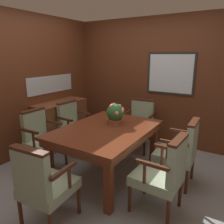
% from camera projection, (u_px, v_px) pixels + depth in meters
% --- Properties ---
extents(ground_plane, '(14.00, 14.00, 0.00)m').
position_uv_depth(ground_plane, '(98.00, 175.00, 3.28)').
color(ground_plane, '#93969E').
extents(wall_back, '(7.20, 0.08, 2.45)m').
position_uv_depth(wall_back, '(147.00, 81.00, 4.39)').
color(wall_back, '#5B2D19').
rests_on(wall_back, ground_plane).
extents(wall_left, '(0.08, 7.20, 2.45)m').
position_uv_depth(wall_left, '(24.00, 86.00, 3.76)').
color(wall_left, '#5B2D19').
rests_on(wall_left, ground_plane).
extents(dining_table, '(1.14, 1.56, 0.74)m').
position_uv_depth(dining_table, '(107.00, 134.00, 3.13)').
color(dining_table, maroon).
rests_on(dining_table, ground_plane).
extents(chair_head_far, '(0.55, 0.55, 0.93)m').
position_uv_depth(chair_head_far, '(140.00, 123.00, 4.12)').
color(chair_head_far, '#472314').
rests_on(chair_head_far, ground_plane).
extents(chair_right_far, '(0.53, 0.53, 0.93)m').
position_uv_depth(chair_right_far, '(180.00, 150.00, 2.95)').
color(chair_right_far, '#472314').
rests_on(chair_right_far, ground_plane).
extents(chair_left_near, '(0.53, 0.53, 0.93)m').
position_uv_depth(chair_left_near, '(41.00, 137.00, 3.40)').
color(chair_left_near, '#472314').
rests_on(chair_left_near, ground_plane).
extents(chair_head_near, '(0.54, 0.55, 0.93)m').
position_uv_depth(chair_head_near, '(43.00, 183.00, 2.19)').
color(chair_head_near, '#472314').
rests_on(chair_head_near, ground_plane).
extents(chair_left_far, '(0.53, 0.53, 0.93)m').
position_uv_depth(chair_left_far, '(73.00, 125.00, 3.98)').
color(chair_left_far, '#472314').
rests_on(chair_left_far, ground_plane).
extents(chair_right_near, '(0.53, 0.53, 0.93)m').
position_uv_depth(chair_right_near, '(163.00, 172.00, 2.40)').
color(chair_right_near, '#472314').
rests_on(chair_right_near, ground_plane).
extents(potted_plant, '(0.27, 0.26, 0.32)m').
position_uv_depth(potted_plant, '(115.00, 114.00, 3.23)').
color(potted_plant, '#9E5638').
rests_on(potted_plant, dining_table).
extents(sideboard_cabinet, '(0.45, 1.11, 0.87)m').
position_uv_depth(sideboard_cabinet, '(61.00, 123.00, 4.32)').
color(sideboard_cabinet, brown).
rests_on(sideboard_cabinet, ground_plane).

